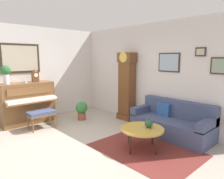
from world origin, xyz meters
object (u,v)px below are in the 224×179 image
object	(u,v)px
couch	(172,123)
potted_plant	(82,109)
piano_bench	(41,114)
flower_vase	(6,72)
green_jug	(149,123)
teacup	(25,82)
mantel_clock	(35,76)
coffee_table	(142,129)
piano	(27,103)
grandfather_clock	(126,88)

from	to	relation	value
couch	potted_plant	xyz separation A→B (m)	(-2.55, -0.87, 0.01)
piano_bench	couch	world-z (taller)	couch
couch	flower_vase	world-z (taller)	flower_vase
potted_plant	green_jug	bearing A→B (deg)	-2.50
teacup	piano_bench	bearing A→B (deg)	8.68
couch	mantel_clock	distance (m)	3.99
coffee_table	teacup	world-z (taller)	teacup
piano	teacup	xyz separation A→B (m)	(0.05, -0.03, 0.60)
mantel_clock	couch	bearing A→B (deg)	29.72
teacup	green_jug	bearing A→B (deg)	20.14
flower_vase	green_jug	distance (m)	3.93
grandfather_clock	teacup	size ratio (longest dim) A/B	17.50
teacup	mantel_clock	bearing A→B (deg)	98.84
green_jug	potted_plant	bearing A→B (deg)	177.50
grandfather_clock	mantel_clock	xyz separation A→B (m)	(-1.68, -2.08, 0.38)
piano_bench	green_jug	xyz separation A→B (m)	(2.65, 1.12, 0.13)
grandfather_clock	potted_plant	distance (m)	1.50
green_jug	coffee_table	bearing A→B (deg)	-120.93
green_jug	mantel_clock	bearing A→B (deg)	-164.80
teacup	potted_plant	world-z (taller)	teacup
flower_vase	piano	bearing A→B (deg)	90.14
mantel_clock	teacup	distance (m)	0.34
piano	coffee_table	xyz separation A→B (m)	(3.34, 1.08, -0.18)
flower_vase	mantel_clock	bearing A→B (deg)	89.96
piano_bench	coffee_table	distance (m)	2.77
coffee_table	potted_plant	bearing A→B (deg)	174.80
couch	mantel_clock	xyz separation A→B (m)	(-3.35, -1.91, 1.03)
piano_bench	mantel_clock	bearing A→B (deg)	165.21
piano	mantel_clock	world-z (taller)	mantel_clock
coffee_table	flower_vase	xyz separation A→B (m)	(-3.33, -1.59, 1.07)
couch	green_jug	size ratio (longest dim) A/B	7.92
mantel_clock	green_jug	xyz separation A→B (m)	(3.40, 0.93, -0.81)
piano	flower_vase	distance (m)	1.03
teacup	green_jug	world-z (taller)	teacup
coffee_table	green_jug	distance (m)	0.18
grandfather_clock	couch	distance (m)	1.80
grandfather_clock	teacup	bearing A→B (deg)	-124.38
coffee_table	flower_vase	distance (m)	3.85
piano	coffee_table	distance (m)	3.51
flower_vase	green_jug	size ratio (longest dim) A/B	2.42
coffee_table	green_jug	xyz separation A→B (m)	(0.07, 0.12, 0.12)
coffee_table	couch	bearing A→B (deg)	89.20
grandfather_clock	green_jug	size ratio (longest dim) A/B	8.46
flower_vase	green_jug	xyz separation A→B (m)	(3.40, 1.71, -0.95)
teacup	flower_vase	bearing A→B (deg)	-95.77
green_jug	flower_vase	bearing A→B (deg)	-153.38
grandfather_clock	teacup	xyz separation A→B (m)	(-1.63, -2.38, 0.23)
mantel_clock	teacup	xyz separation A→B (m)	(0.05, -0.31, -0.15)
couch	potted_plant	world-z (taller)	couch
coffee_table	mantel_clock	size ratio (longest dim) A/B	2.32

